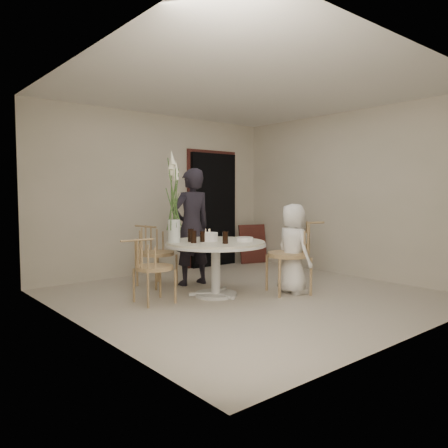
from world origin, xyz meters
TOP-DOWN VIEW (x-y plane):
  - ground at (0.00, 0.00)m, footprint 4.50×4.50m
  - room_shell at (0.00, 0.00)m, footprint 4.50×4.50m
  - doorway at (1.15, 2.19)m, footprint 1.00×0.10m
  - door_trim at (1.15, 2.23)m, footprint 1.12×0.03m
  - table at (-0.35, 0.25)m, footprint 1.33×1.33m
  - picture_frame at (1.95, 1.95)m, footprint 0.59×0.31m
  - chair_far at (-0.63, 1.43)m, footprint 0.55×0.58m
  - chair_right at (0.64, -0.31)m, footprint 0.71×0.69m
  - chair_left at (-1.28, 0.46)m, footprint 0.51×0.47m
  - girl at (-0.17, 1.05)m, footprint 0.65×0.45m
  - boy at (0.56, -0.30)m, footprint 0.50×0.66m
  - birthday_cake at (-0.41, 0.32)m, footprint 0.24×0.24m
  - cola_tumbler_a at (-0.69, 0.27)m, footprint 0.10×0.10m
  - cola_tumbler_b at (-0.43, -0.04)m, footprint 0.07×0.07m
  - cola_tumbler_c at (-0.53, 0.30)m, footprint 0.08×0.08m
  - cola_tumbler_d at (-0.64, 0.40)m, footprint 0.10×0.10m
  - plate_stack at (-0.07, -0.01)m, footprint 0.29×0.29m
  - flower_vase at (-0.85, 0.49)m, footprint 0.16×0.16m

SIDE VIEW (x-z plane):
  - ground at x=0.00m, z-range 0.00..0.00m
  - picture_frame at x=1.95m, z-range 0.00..0.75m
  - chair_left at x=-1.28m, z-range 0.12..0.94m
  - chair_far at x=-0.63m, z-range 0.13..1.01m
  - boy at x=0.56m, z-range 0.00..1.22m
  - table at x=-0.35m, z-range 0.25..0.98m
  - chair_right at x=0.64m, z-range 0.14..1.12m
  - plate_stack at x=-0.07m, z-range 0.73..0.79m
  - birthday_cake at x=-0.41m, z-range 0.71..0.87m
  - cola_tumbler_c at x=-0.53m, z-range 0.73..0.87m
  - cola_tumbler_b at x=-0.43m, z-range 0.73..0.88m
  - cola_tumbler_a at x=-0.69m, z-range 0.73..0.89m
  - cola_tumbler_d at x=-0.64m, z-range 0.73..0.90m
  - girl at x=-0.17m, z-range 0.00..1.73m
  - doorway at x=1.15m, z-range 0.00..2.10m
  - door_trim at x=1.15m, z-range 0.00..2.22m
  - flower_vase at x=-0.85m, z-range 0.66..1.85m
  - room_shell at x=0.00m, z-range -0.63..3.87m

